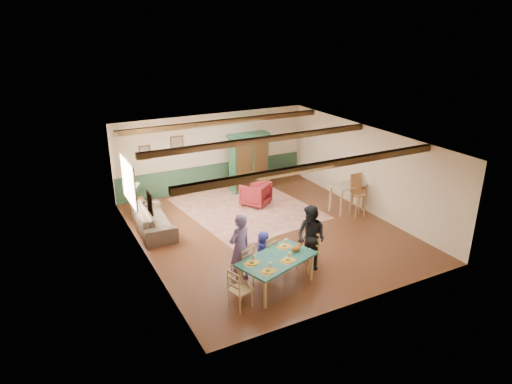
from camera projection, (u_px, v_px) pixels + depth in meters
name	position (u px, v px, depth m)	size (l,w,h in m)	color
floor	(268.00, 231.00, 13.19)	(8.00, 8.00, 0.00)	#482214
wall_back	(213.00, 152.00, 16.01)	(7.00, 0.02, 2.70)	beige
wall_left	(144.00, 210.00, 11.19)	(0.02, 8.00, 2.70)	beige
wall_right	(366.00, 169.00, 14.21)	(0.02, 8.00, 2.70)	beige
ceiling	(269.00, 140.00, 12.22)	(7.00, 8.00, 0.02)	white
wainscot_back	(214.00, 176.00, 16.32)	(6.95, 0.03, 0.90)	#223E2A
ceiling_beam_front	(318.00, 166.00, 10.35)	(6.95, 0.16, 0.16)	black
ceiling_beam_mid	(262.00, 140.00, 12.58)	(6.95, 0.16, 0.16)	black
ceiling_beam_back	(224.00, 122.00, 14.73)	(6.95, 0.16, 0.16)	black
window_left	(128.00, 181.00, 12.54)	(0.06, 1.60, 1.30)	white
picture_left_wall	(150.00, 203.00, 10.57)	(0.04, 0.42, 0.52)	gray
picture_back_a	(177.00, 144.00, 15.27)	(0.45, 0.04, 0.55)	gray
picture_back_b	(145.00, 153.00, 14.85)	(0.38, 0.04, 0.48)	gray
dining_table	(276.00, 273.00, 10.32)	(1.76, 0.98, 0.74)	#1C5A4C
dining_chair_far_left	(242.00, 264.00, 10.49)	(0.41, 0.43, 0.93)	#A88454
dining_chair_far_right	(266.00, 252.00, 11.01)	(0.41, 0.43, 0.93)	#A88454
dining_chair_end_left	(240.00, 289.00, 9.54)	(0.41, 0.43, 0.93)	#A88454
dining_chair_end_right	(308.00, 252.00, 11.04)	(0.41, 0.43, 0.93)	#A88454
person_man	(240.00, 248.00, 10.40)	(0.62, 0.40, 1.69)	#745DA1
person_woman	(311.00, 238.00, 10.98)	(0.79, 0.61, 1.62)	black
person_child	(263.00, 250.00, 11.05)	(0.48, 0.31, 0.99)	#2931A6
cat	(296.00, 248.00, 10.45)	(0.35, 0.14, 0.18)	#C05F21
place_setting_near_left	(268.00, 269.00, 9.65)	(0.39, 0.29, 0.11)	gold
place_setting_near_center	(288.00, 258.00, 10.07)	(0.39, 0.29, 0.11)	gold
place_setting_far_left	(252.00, 261.00, 9.97)	(0.39, 0.29, 0.11)	gold
place_setting_far_right	(284.00, 245.00, 10.69)	(0.39, 0.29, 0.11)	gold
area_rug	(247.00, 208.00, 14.73)	(3.64, 4.33, 0.01)	beige
armoire	(249.00, 162.00, 15.96)	(1.45, 0.58, 2.04)	#163925
armchair	(256.00, 194.00, 14.90)	(0.82, 0.85, 0.77)	#56111A
sofa	(153.00, 219.00, 13.15)	(2.28, 0.89, 0.67)	#3E3127
end_table	(137.00, 208.00, 14.04)	(0.46, 0.46, 0.56)	black
table_lamp	(135.00, 192.00, 13.84)	(0.29, 0.29, 0.52)	tan
counter_table	(347.00, 198.00, 14.37)	(1.09, 0.63, 0.91)	#C0B895
bar_stool_left	(358.00, 199.00, 13.96)	(0.41, 0.45, 1.16)	#A36B3F
bar_stool_right	(358.00, 193.00, 14.34)	(0.42, 0.47, 1.20)	#A36B3F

